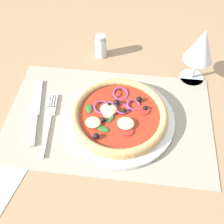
{
  "coord_description": "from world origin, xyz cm",
  "views": [
    {
      "loc": [
        5.41,
        -38.48,
        51.27
      ],
      "look_at": [
        0.74,
        0.0,
        2.45
      ],
      "focal_mm": 43.53,
      "sensor_mm": 36.0,
      "label": 1
    }
  ],
  "objects_px": {
    "plate": "(119,119)",
    "pepper_shaker": "(101,46)",
    "fork": "(49,120)",
    "pizza": "(119,114)",
    "wine_glass": "(201,46)",
    "knife": "(36,109)"
  },
  "relations": [
    {
      "from": "pizza",
      "to": "fork",
      "type": "bearing_deg",
      "value": -172.87
    },
    {
      "from": "plate",
      "to": "knife",
      "type": "distance_m",
      "value": 0.2
    },
    {
      "from": "knife",
      "to": "fork",
      "type": "bearing_deg",
      "value": -135.17
    },
    {
      "from": "fork",
      "to": "plate",
      "type": "bearing_deg",
      "value": -89.15
    },
    {
      "from": "pizza",
      "to": "knife",
      "type": "relative_size",
      "value": 1.11
    },
    {
      "from": "plate",
      "to": "wine_glass",
      "type": "relative_size",
      "value": 1.72
    },
    {
      "from": "pizza",
      "to": "fork",
      "type": "distance_m",
      "value": 0.16
    },
    {
      "from": "knife",
      "to": "pizza",
      "type": "bearing_deg",
      "value": -103.51
    },
    {
      "from": "plate",
      "to": "wine_glass",
      "type": "height_order",
      "value": "wine_glass"
    },
    {
      "from": "plate",
      "to": "fork",
      "type": "distance_m",
      "value": 0.16
    },
    {
      "from": "pizza",
      "to": "plate",
      "type": "bearing_deg",
      "value": -1.73
    },
    {
      "from": "pizza",
      "to": "fork",
      "type": "height_order",
      "value": "pizza"
    },
    {
      "from": "plate",
      "to": "pepper_shaker",
      "type": "bearing_deg",
      "value": 108.26
    },
    {
      "from": "plate",
      "to": "fork",
      "type": "bearing_deg",
      "value": -172.9
    },
    {
      "from": "knife",
      "to": "pepper_shaker",
      "type": "bearing_deg",
      "value": -41.27
    },
    {
      "from": "knife",
      "to": "wine_glass",
      "type": "relative_size",
      "value": 1.34
    },
    {
      "from": "plate",
      "to": "pepper_shaker",
      "type": "xyz_separation_m",
      "value": [
        -0.08,
        0.23,
        0.02
      ]
    },
    {
      "from": "wine_glass",
      "to": "pepper_shaker",
      "type": "relative_size",
      "value": 2.22
    },
    {
      "from": "wine_glass",
      "to": "knife",
      "type": "bearing_deg",
      "value": -156.9
    },
    {
      "from": "pizza",
      "to": "wine_glass",
      "type": "bearing_deg",
      "value": 43.28
    },
    {
      "from": "pizza",
      "to": "pepper_shaker",
      "type": "relative_size",
      "value": 3.31
    },
    {
      "from": "pizza",
      "to": "fork",
      "type": "xyz_separation_m",
      "value": [
        -0.16,
        -0.02,
        -0.02
      ]
    }
  ]
}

